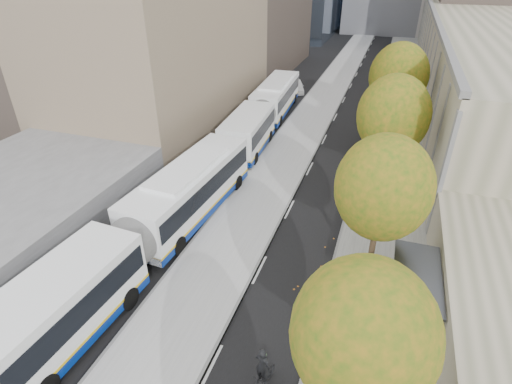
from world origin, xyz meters
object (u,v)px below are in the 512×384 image
at_px(bus_shelter, 421,284).
at_px(bus_far, 266,110).
at_px(bus_near, 148,228).
at_px(distant_car, 296,86).
at_px(cyclist, 263,374).

distance_m(bus_shelter, bus_far, 24.14).
height_order(bus_shelter, bus_far, bus_far).
relative_size(bus_shelter, bus_near, 0.23).
bearing_deg(distant_car, bus_near, -108.04).
xyz_separation_m(bus_shelter, bus_near, (-13.17, 0.31, -0.44)).
bearing_deg(bus_shelter, bus_near, 178.64).
xyz_separation_m(bus_shelter, cyclist, (-5.16, -5.11, -1.39)).
height_order(bus_far, distant_car, bus_far).
distance_m(bus_shelter, distant_car, 34.90).
height_order(bus_near, distant_car, bus_near).
height_order(bus_near, cyclist, bus_near).
height_order(cyclist, distant_car, cyclist).
bearing_deg(bus_shelter, distant_car, 112.20).
relative_size(cyclist, distant_car, 0.52).
bearing_deg(bus_shelter, bus_far, 123.06).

